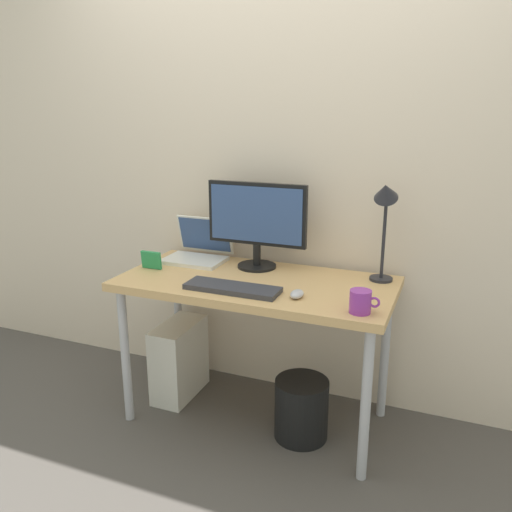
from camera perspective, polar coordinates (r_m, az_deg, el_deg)
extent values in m
plane|color=#4C4742|center=(2.86, 0.00, -17.06)|extent=(6.00, 6.00, 0.00)
cube|color=beige|center=(2.76, 3.01, 10.60)|extent=(4.40, 0.04, 2.60)
cube|color=tan|center=(2.53, 0.00, -3.04)|extent=(1.32, 0.64, 0.04)
cylinder|color=#B2B2B7|center=(2.74, -14.04, -10.52)|extent=(0.04, 0.04, 0.71)
cylinder|color=#B2B2B7|center=(2.32, 11.85, -15.66)|extent=(0.04, 0.04, 0.71)
cylinder|color=#B2B2B7|center=(3.14, -8.46, -6.71)|extent=(0.04, 0.04, 0.71)
cylinder|color=#B2B2B7|center=(2.78, 13.86, -10.20)|extent=(0.04, 0.04, 0.71)
cylinder|color=black|center=(2.72, 0.09, -1.09)|extent=(0.20, 0.20, 0.01)
cylinder|color=black|center=(2.70, 0.09, 0.17)|extent=(0.04, 0.04, 0.11)
cube|color=black|center=(2.65, 0.09, 4.61)|extent=(0.53, 0.03, 0.32)
cube|color=#334C7F|center=(2.64, -0.04, 4.54)|extent=(0.49, 0.01, 0.28)
cube|color=silver|center=(2.83, -6.76, -0.47)|extent=(0.32, 0.22, 0.02)
cube|color=silver|center=(2.91, -5.57, 2.35)|extent=(0.32, 0.06, 0.21)
cube|color=#334C7F|center=(2.91, -5.64, 2.35)|extent=(0.30, 0.05, 0.18)
cylinder|color=#232328|center=(2.59, 13.45, -2.43)|extent=(0.11, 0.11, 0.01)
cylinder|color=#232328|center=(2.54, 13.75, 1.93)|extent=(0.02, 0.02, 0.39)
cone|color=#232328|center=(2.45, 13.96, 6.84)|extent=(0.11, 0.14, 0.13)
cube|color=#333338|center=(2.38, -2.59, -3.51)|extent=(0.44, 0.14, 0.02)
ellipsoid|color=#B2B2B7|center=(2.30, 4.48, -4.15)|extent=(0.06, 0.09, 0.03)
cylinder|color=purple|center=(2.16, 11.29, -4.89)|extent=(0.09, 0.09, 0.10)
torus|color=purple|center=(2.15, 12.78, -4.95)|extent=(0.05, 0.01, 0.05)
cube|color=#268C4C|center=(2.73, -11.33, -0.43)|extent=(0.11, 0.02, 0.09)
cube|color=silver|center=(2.98, -8.35, -11.09)|extent=(0.18, 0.36, 0.42)
cylinder|color=black|center=(2.65, 4.97, -16.25)|extent=(0.26, 0.26, 0.30)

